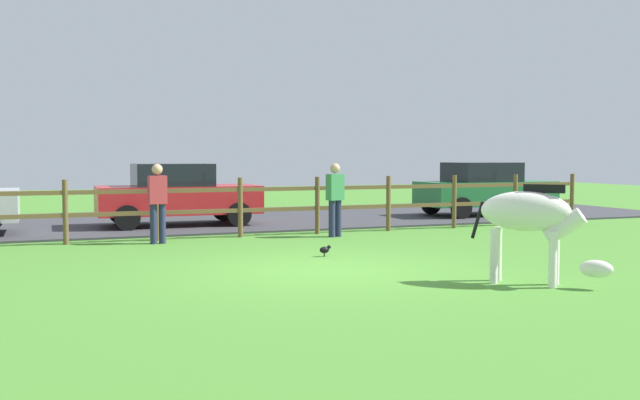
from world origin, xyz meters
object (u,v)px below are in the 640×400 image
object	(u,v)px
zebra	(531,219)
parked_car_red	(177,194)
parked_car_green	(485,188)
crow_on_grass	(325,250)
visitor_left_of_tree	(158,200)
visitor_right_of_tree	(335,196)

from	to	relation	value
zebra	parked_car_red	size ratio (longest dim) A/B	0.38
zebra	parked_car_green	xyz separation A→B (m)	(5.95, 9.84, -0.08)
crow_on_grass	visitor_left_of_tree	distance (m)	3.99
parked_car_green	visitor_right_of_tree	xyz separation A→B (m)	(-6.19, -3.31, 0.06)
parked_car_green	visitor_left_of_tree	bearing A→B (deg)	-162.70
zebra	visitor_right_of_tree	size ratio (longest dim) A/B	0.94
crow_on_grass	parked_car_green	bearing A→B (deg)	39.11
parked_car_red	visitor_left_of_tree	world-z (taller)	visitor_left_of_tree
zebra	crow_on_grass	distance (m)	4.10
parked_car_red	visitor_left_of_tree	xyz separation A→B (m)	(-1.00, -3.28, 0.06)
crow_on_grass	parked_car_green	world-z (taller)	parked_car_green
zebra	crow_on_grass	size ratio (longest dim) A/B	7.15
visitor_right_of_tree	zebra	bearing A→B (deg)	-87.88
visitor_left_of_tree	visitor_right_of_tree	xyz separation A→B (m)	(3.87, -0.18, 0.00)
parked_car_green	visitor_right_of_tree	world-z (taller)	visitor_right_of_tree
crow_on_grass	parked_car_red	bearing A→B (deg)	103.28
zebra	parked_car_green	bearing A→B (deg)	58.86
zebra	visitor_left_of_tree	world-z (taller)	visitor_left_of_tree
parked_car_green	visitor_left_of_tree	size ratio (longest dim) A/B	2.45
crow_on_grass	visitor_left_of_tree	size ratio (longest dim) A/B	0.13
visitor_left_of_tree	visitor_right_of_tree	distance (m)	3.88
parked_car_red	visitor_right_of_tree	size ratio (longest dim) A/B	2.45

